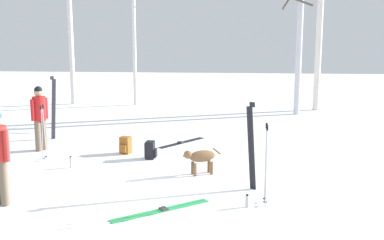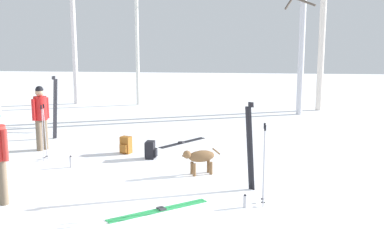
# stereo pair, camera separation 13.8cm
# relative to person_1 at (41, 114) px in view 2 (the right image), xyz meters

# --- Properties ---
(ground_plane) EXTENTS (60.00, 60.00, 0.00)m
(ground_plane) POSITION_rel_person_1_xyz_m (3.49, -3.38, -0.98)
(ground_plane) COLOR white
(person_1) EXTENTS (0.34, 0.47, 1.72)m
(person_1) POSITION_rel_person_1_xyz_m (0.00, 0.00, 0.00)
(person_1) COLOR #72604C
(person_1) RESTS_ON ground_plane
(dog) EXTENTS (0.83, 0.47, 0.57)m
(dog) POSITION_rel_person_1_xyz_m (4.37, -1.79, -0.59)
(dog) COLOR brown
(dog) RESTS_ON ground_plane
(ski_pair_planted_0) EXTENTS (0.15, 0.24, 1.85)m
(ski_pair_planted_0) POSITION_rel_person_1_xyz_m (-0.20, 1.44, -0.06)
(ski_pair_planted_0) COLOR black
(ski_pair_planted_0) RESTS_ON ground_plane
(ski_pair_planted_1) EXTENTS (0.19, 0.08, 1.77)m
(ski_pair_planted_1) POSITION_rel_person_1_xyz_m (-1.00, -0.29, -0.10)
(ski_pair_planted_1) COLOR yellow
(ski_pair_planted_1) RESTS_ON ground_plane
(ski_pair_planted_2) EXTENTS (0.22, 0.15, 1.75)m
(ski_pair_planted_2) POSITION_rel_person_1_xyz_m (5.44, -2.65, -0.11)
(ski_pair_planted_2) COLOR black
(ski_pair_planted_2) RESTS_ON ground_plane
(ski_pair_lying_0) EXTENTS (1.17, 1.50, 0.05)m
(ski_pair_lying_0) POSITION_rel_person_1_xyz_m (3.62, 1.20, -0.97)
(ski_pair_lying_0) COLOR black
(ski_pair_lying_0) RESTS_ON ground_plane
(ski_pair_lying_1) EXTENTS (1.61, 1.31, 0.05)m
(ski_pair_lying_1) POSITION_rel_person_1_xyz_m (3.86, -4.01, -0.97)
(ski_pair_lying_1) COLOR green
(ski_pair_lying_1) RESTS_ON ground_plane
(ski_poles_0) EXTENTS (0.07, 0.24, 1.37)m
(ski_poles_0) POSITION_rel_person_1_xyz_m (0.49, -0.96, -0.25)
(ski_poles_0) COLOR #B2B2BC
(ski_poles_0) RESTS_ON ground_plane
(ski_poles_1) EXTENTS (0.07, 0.28, 1.48)m
(ski_poles_1) POSITION_rel_person_1_xyz_m (5.67, -3.51, -0.19)
(ski_poles_1) COLOR #B2B2BC
(ski_poles_1) RESTS_ON ground_plane
(backpack_0) EXTENTS (0.31, 0.33, 0.44)m
(backpack_0) POSITION_rel_person_1_xyz_m (2.30, -0.12, -0.77)
(backpack_0) COLOR #99591E
(backpack_0) RESTS_ON ground_plane
(backpack_1) EXTENTS (0.29, 0.27, 0.44)m
(backpack_1) POSITION_rel_person_1_xyz_m (3.04, -0.57, -0.77)
(backpack_1) COLOR black
(backpack_1) RESTS_ON ground_plane
(water_bottle_0) EXTENTS (0.07, 0.07, 0.24)m
(water_bottle_0) POSITION_rel_person_1_xyz_m (5.35, -3.69, -0.87)
(water_bottle_0) COLOR silver
(water_bottle_0) RESTS_ON ground_plane
(water_bottle_1) EXTENTS (0.06, 0.06, 0.28)m
(water_bottle_1) POSITION_rel_person_1_xyz_m (1.36, -1.55, -0.85)
(water_bottle_1) COLOR silver
(water_bottle_1) RESTS_ON ground_plane
(birch_tree_0) EXTENTS (1.60, 1.57, 7.81)m
(birch_tree_0) POSITION_rel_person_1_xyz_m (-2.09, 8.43, 3.12)
(birch_tree_0) COLOR silver
(birch_tree_0) RESTS_ON ground_plane
(birch_tree_1) EXTENTS (1.47, 1.49, 7.80)m
(birch_tree_1) POSITION_rel_person_1_xyz_m (0.78, 8.35, 3.08)
(birch_tree_1) COLOR silver
(birch_tree_1) RESTS_ON ground_plane
(birch_tree_2) EXTENTS (1.15, 1.51, 6.87)m
(birch_tree_2) POSITION_rel_person_1_xyz_m (7.48, 6.54, 2.53)
(birch_tree_2) COLOR silver
(birch_tree_2) RESTS_ON ground_plane
(birch_tree_3) EXTENTS (1.18, 1.20, 8.06)m
(birch_tree_3) POSITION_rel_person_1_xyz_m (8.41, 7.71, 3.21)
(birch_tree_3) COLOR silver
(birch_tree_3) RESTS_ON ground_plane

